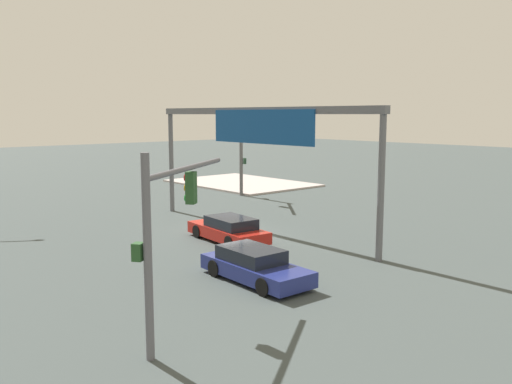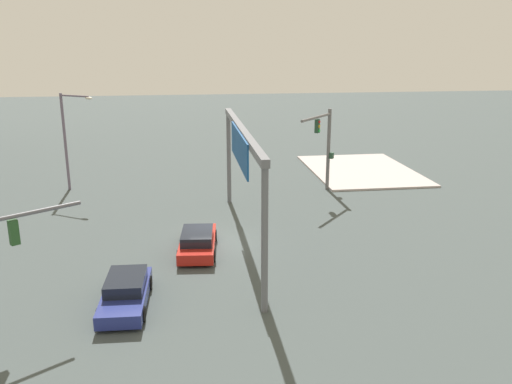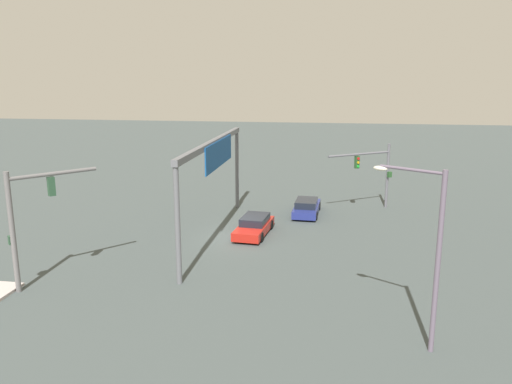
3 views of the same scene
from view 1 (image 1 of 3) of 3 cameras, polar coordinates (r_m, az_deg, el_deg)
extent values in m
plane|color=#424C4C|center=(27.45, -2.72, -4.58)|extent=(169.46, 169.46, 0.00)
cube|color=#BCB0AD|center=(47.62, -1.56, 0.95)|extent=(12.06, 8.49, 0.15)
cylinder|color=slate|center=(13.50, -11.31, -6.91)|extent=(0.21, 0.21, 5.16)
cylinder|color=slate|center=(15.73, -7.15, 2.53)|extent=(3.37, 4.75, 0.16)
cube|color=#264F26|center=(15.99, -6.84, 0.44)|extent=(0.40, 0.41, 0.95)
cylinder|color=red|center=(16.01, -7.39, 1.51)|extent=(0.16, 0.20, 0.20)
cylinder|color=orange|center=(16.05, -7.37, 0.44)|extent=(0.16, 0.20, 0.20)
cylinder|color=green|center=(16.09, -7.35, -0.62)|extent=(0.16, 0.20, 0.20)
cube|color=#264F26|center=(13.56, -12.28, -6.16)|extent=(0.37, 0.38, 0.44)
cylinder|color=slate|center=(40.47, -1.57, 3.84)|extent=(0.26, 0.26, 6.01)
cylinder|color=slate|center=(38.17, -1.60, 7.54)|extent=(3.47, 2.96, 0.19)
cube|color=#274832|center=(38.35, -1.59, 6.62)|extent=(0.41, 0.40, 0.95)
cylinder|color=red|center=(38.34, -1.35, 7.06)|extent=(0.19, 0.17, 0.20)
cylinder|color=orange|center=(38.35, -1.35, 6.61)|extent=(0.19, 0.17, 0.20)
cylinder|color=green|center=(38.36, -1.35, 6.16)|extent=(0.19, 0.17, 0.20)
cube|color=#274832|center=(40.50, -1.19, 3.28)|extent=(0.38, 0.38, 0.44)
cylinder|color=slate|center=(22.71, 13.01, 0.31)|extent=(0.28, 0.28, 6.06)
cylinder|color=slate|center=(34.25, -8.90, 3.01)|extent=(0.28, 0.28, 6.06)
cube|color=slate|center=(27.82, -0.18, 8.55)|extent=(16.12, 0.35, 0.35)
cube|color=#134989|center=(27.14, 0.48, 6.88)|extent=(7.27, 0.08, 1.69)
cube|color=red|center=(26.17, -2.99, -4.24)|extent=(4.85, 2.23, 0.55)
cube|color=black|center=(25.83, -2.66, -3.22)|extent=(2.58, 1.80, 0.50)
cylinder|color=black|center=(26.99, -6.18, -4.15)|extent=(0.66, 0.28, 0.64)
cylinder|color=black|center=(27.84, -3.18, -3.73)|extent=(0.66, 0.28, 0.64)
cylinder|color=black|center=(24.56, -2.77, -5.34)|extent=(0.66, 0.28, 0.64)
cylinder|color=black|center=(25.50, 0.39, -4.83)|extent=(0.66, 0.28, 0.64)
cube|color=navy|center=(19.96, -0.02, -8.18)|extent=(4.70, 1.97, 0.55)
cube|color=black|center=(20.03, -0.52, -6.57)|extent=(2.47, 1.66, 0.50)
cylinder|color=black|center=(19.49, 4.59, -8.97)|extent=(0.65, 0.25, 0.64)
cylinder|color=black|center=(18.44, 0.80, -9.96)|extent=(0.65, 0.25, 0.64)
cylinder|color=black|center=(21.57, -0.71, -7.25)|extent=(0.65, 0.25, 0.64)
cylinder|color=black|center=(20.62, -4.36, -8.00)|extent=(0.65, 0.25, 0.64)
camera|label=2|loc=(17.27, 74.41, 18.07)|focal=37.71mm
camera|label=3|loc=(53.58, -30.43, 11.71)|focal=35.82mm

